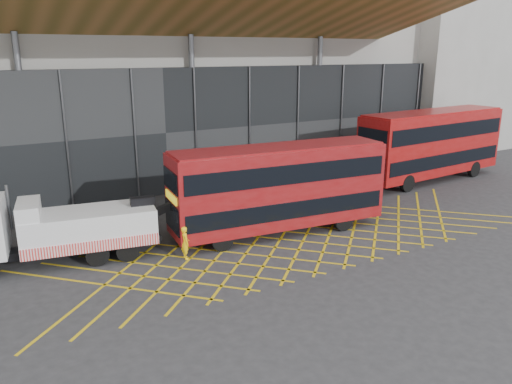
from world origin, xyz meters
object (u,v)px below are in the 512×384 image
bus_towed (279,186)px  bus_second (432,142)px  worker (185,243)px  recovery_truck (49,229)px

bus_towed → bus_second: (15.25, 3.87, 0.26)m
bus_towed → worker: bearing=-166.4°
recovery_truck → bus_towed: size_ratio=0.89×
recovery_truck → worker: bearing=-15.9°
bus_towed → bus_second: bearing=19.5°
recovery_truck → bus_second: bearing=13.6°
bus_towed → bus_second: size_ratio=0.91×
recovery_truck → bus_second: size_ratio=0.81×
bus_second → worker: bearing=-171.6°
recovery_truck → worker: size_ratio=6.64×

